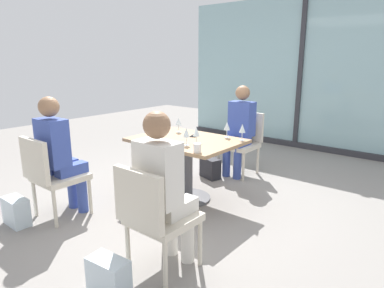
# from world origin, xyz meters

# --- Properties ---
(ground_plane) EXTENTS (12.00, 12.00, 0.00)m
(ground_plane) POSITION_xyz_m (0.00, 0.00, 0.00)
(ground_plane) COLOR gray
(window_wall_backdrop) EXTENTS (4.67, 0.10, 2.70)m
(window_wall_backdrop) POSITION_xyz_m (0.00, 3.20, 1.21)
(window_wall_backdrop) COLOR #91B7BC
(window_wall_backdrop) RESTS_ON ground_plane
(dining_table_main) EXTENTS (1.19, 0.87, 0.73)m
(dining_table_main) POSITION_xyz_m (0.00, 0.00, 0.54)
(dining_table_main) COLOR #997551
(dining_table_main) RESTS_ON ground_plane
(chair_front_right) EXTENTS (0.46, 0.50, 0.87)m
(chair_front_right) POSITION_xyz_m (0.74, -1.25, 0.50)
(chair_front_right) COLOR beige
(chair_front_right) RESTS_ON ground_plane
(chair_near_window) EXTENTS (0.46, 0.51, 0.87)m
(chair_near_window) POSITION_xyz_m (0.00, 1.25, 0.50)
(chair_near_window) COLOR beige
(chair_near_window) RESTS_ON ground_plane
(chair_front_left) EXTENTS (0.46, 0.50, 0.87)m
(chair_front_left) POSITION_xyz_m (-0.74, -1.25, 0.50)
(chair_front_left) COLOR beige
(chair_front_left) RESTS_ON ground_plane
(person_front_right) EXTENTS (0.34, 0.39, 1.26)m
(person_front_right) POSITION_xyz_m (0.74, -1.14, 0.70)
(person_front_right) COLOR silver
(person_front_right) RESTS_ON ground_plane
(person_near_window) EXTENTS (0.34, 0.39, 1.26)m
(person_near_window) POSITION_xyz_m (-0.00, 1.14, 0.70)
(person_near_window) COLOR #384C9E
(person_near_window) RESTS_ON ground_plane
(person_front_left) EXTENTS (0.34, 0.39, 1.26)m
(person_front_left) POSITION_xyz_m (-0.74, -1.14, 0.70)
(person_front_left) COLOR #384C9E
(person_front_left) RESTS_ON ground_plane
(wine_glass_0) EXTENTS (0.07, 0.07, 0.18)m
(wine_glass_0) POSITION_xyz_m (-0.46, -0.00, 0.86)
(wine_glass_0) COLOR silver
(wine_glass_0) RESTS_ON dining_table_main
(wine_glass_1) EXTENTS (0.07, 0.07, 0.18)m
(wine_glass_1) POSITION_xyz_m (0.19, -0.23, 0.86)
(wine_glass_1) COLOR silver
(wine_glass_1) RESTS_ON dining_table_main
(wine_glass_2) EXTENTS (0.07, 0.07, 0.18)m
(wine_glass_2) POSITION_xyz_m (0.53, 0.33, 0.86)
(wine_glass_2) COLOR silver
(wine_glass_2) RESTS_ON dining_table_main
(wine_glass_3) EXTENTS (0.07, 0.07, 0.18)m
(wine_glass_3) POSITION_xyz_m (-0.31, 0.21, 0.86)
(wine_glass_3) COLOR silver
(wine_glass_3) RESTS_ON dining_table_main
(wine_glass_4) EXTENTS (0.07, 0.07, 0.18)m
(wine_glass_4) POSITION_xyz_m (0.32, 0.35, 0.86)
(wine_glass_4) COLOR silver
(wine_glass_4) RESTS_ON dining_table_main
(wine_glass_5) EXTENTS (0.07, 0.07, 0.18)m
(wine_glass_5) POSITION_xyz_m (0.24, -0.13, 0.86)
(wine_glass_5) COLOR silver
(wine_glass_5) RESTS_ON dining_table_main
(coffee_cup) EXTENTS (0.08, 0.08, 0.09)m
(coffee_cup) POSITION_xyz_m (0.46, -0.38, 0.78)
(coffee_cup) COLOR white
(coffee_cup) RESTS_ON dining_table_main
(cell_phone_on_table) EXTENTS (0.11, 0.16, 0.01)m
(cell_phone_on_table) POSITION_xyz_m (-0.02, 0.17, 0.73)
(cell_phone_on_table) COLOR black
(cell_phone_on_table) RESTS_ON dining_table_main
(handbag_0) EXTENTS (0.31, 0.19, 0.28)m
(handbag_0) POSITION_xyz_m (0.67, -1.64, 0.14)
(handbag_0) COLOR silver
(handbag_0) RESTS_ON ground_plane
(handbag_1) EXTENTS (0.33, 0.24, 0.28)m
(handbag_1) POSITION_xyz_m (-0.22, 0.77, 0.14)
(handbag_1) COLOR #232328
(handbag_1) RESTS_ON ground_plane
(handbag_2) EXTENTS (0.30, 0.16, 0.28)m
(handbag_2) POSITION_xyz_m (-0.90, -1.57, 0.14)
(handbag_2) COLOR silver
(handbag_2) RESTS_ON ground_plane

